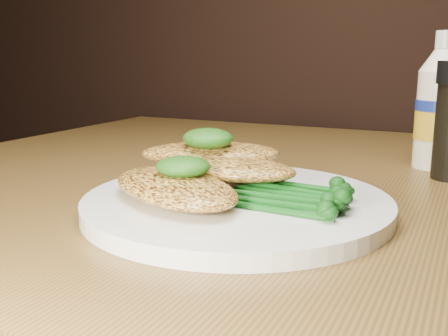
% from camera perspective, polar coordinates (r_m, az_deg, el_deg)
% --- Properties ---
extents(plate, '(0.27, 0.27, 0.01)m').
position_cam_1_polar(plate, '(0.47, 1.39, -3.88)').
color(plate, white).
rests_on(plate, dining_table).
extents(chicken_front, '(0.17, 0.14, 0.02)m').
position_cam_1_polar(chicken_front, '(0.45, -5.38, -2.08)').
color(chicken_front, gold).
rests_on(chicken_front, plate).
extents(chicken_mid, '(0.14, 0.07, 0.02)m').
position_cam_1_polar(chicken_mid, '(0.49, 0.02, 0.04)').
color(chicken_mid, gold).
rests_on(chicken_mid, plate).
extents(chicken_back, '(0.15, 0.12, 0.02)m').
position_cam_1_polar(chicken_back, '(0.52, -1.45, 1.60)').
color(chicken_back, gold).
rests_on(chicken_back, plate).
extents(pesto_front, '(0.05, 0.05, 0.02)m').
position_cam_1_polar(pesto_front, '(0.45, -4.43, 0.16)').
color(pesto_front, '#08370A').
rests_on(pesto_front, chicken_front).
extents(pesto_back, '(0.06, 0.06, 0.02)m').
position_cam_1_polar(pesto_back, '(0.50, -1.76, 3.22)').
color(pesto_back, '#08370A').
rests_on(pesto_back, chicken_back).
extents(broccolini_bundle, '(0.15, 0.13, 0.02)m').
position_cam_1_polar(broccolini_bundle, '(0.45, 6.58, -2.38)').
color(broccolini_bundle, '#125517').
rests_on(broccolini_bundle, plate).
extents(mayo_bottle, '(0.07, 0.07, 0.16)m').
position_cam_1_polar(mayo_bottle, '(0.69, 22.39, 6.73)').
color(mayo_bottle, white).
rests_on(mayo_bottle, dining_table).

